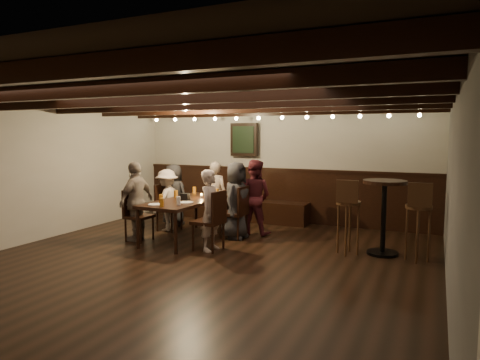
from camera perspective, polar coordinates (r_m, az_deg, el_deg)
The scene contains 27 objects.
room at distance 8.15m, azimuth 0.44°, elevation 0.55°, with size 7.00×7.00×7.00m.
dining_table at distance 7.62m, azimuth -7.11°, elevation -3.06°, with size 0.89×1.91×0.71m.
chair_left_near at distance 8.46m, azimuth -9.50°, elevation -4.79°, with size 0.42×0.42×0.90m.
chair_left_far at distance 7.76m, azimuth -13.38°, elevation -5.85°, with size 0.42×0.42×0.90m.
chair_right_near at distance 7.72m, azimuth -0.73°, elevation -5.65°, with size 0.44×0.44×0.94m.
chair_right_far at distance 6.94m, azimuth -4.10°, elevation -6.92°, with size 0.45×0.45×0.97m.
person_bench_left at distance 8.86m, azimuth -8.80°, elevation -1.96°, with size 0.61×0.40×1.26m, color #262628.
person_bench_centre at distance 8.51m, azimuth -3.24°, elevation -1.98°, with size 0.49×0.32×1.33m, color gray.
person_bench_right at distance 7.97m, azimuth 1.88°, elevation -2.28°, with size 0.68×0.53×1.40m, color #591E26.
person_left_near at distance 8.42m, azimuth -9.71°, elevation -2.63°, with size 0.77×0.44×1.19m, color #B7A89B.
person_left_far at distance 7.70m, azimuth -13.64°, elevation -2.76°, with size 0.82×0.34×1.39m, color gray.
person_right_near at distance 7.64m, azimuth -0.53°, elevation -2.73°, with size 0.67×0.44×1.37m, color #272729.
person_right_far at distance 6.86m, azimuth -3.90°, elevation -4.05°, with size 0.48×0.31×1.30m, color #BDAB9F.
pint_a at distance 8.34m, azimuth -6.10°, elevation -1.38°, with size 0.07×0.07×0.14m, color #BF7219.
pint_b at distance 8.03m, azimuth -3.09°, elevation -1.64°, with size 0.07×0.07×0.14m, color #BF7219.
pint_c at distance 7.85m, azimuth -8.56°, elevation -1.87°, with size 0.07×0.07×0.14m, color #BF7219.
pint_d at distance 7.62m, azimuth -4.41°, elevation -2.07°, with size 0.07×0.07×0.14m, color silver.
pint_e at distance 7.36m, azimuth -10.47°, elevation -2.43°, with size 0.07×0.07×0.14m, color #BF7219.
pint_f at distance 7.04m, azimuth -8.20°, elevation -2.77°, with size 0.07×0.07×0.14m, color silver.
pint_g at distance 6.93m, azimuth -10.40°, elevation -2.96°, with size 0.07×0.07×0.14m, color #BF7219.
plate_near at distance 7.14m, azimuth -11.20°, elevation -3.22°, with size 0.24×0.24×0.01m, color white.
plate_far at distance 7.27m, azimuth -7.22°, elevation -2.98°, with size 0.24×0.24×0.01m, color white.
condiment_caddy at distance 7.57m, azimuth -7.33°, elevation -2.23°, with size 0.15×0.10×0.12m, color black.
candle at distance 7.80m, azimuth -5.17°, elevation -2.22°, with size 0.05×0.05×0.05m, color beige.
high_top_table at distance 6.95m, azimuth 18.64°, elevation -3.30°, with size 0.65×0.65×1.16m.
bar_stool_left at distance 6.88m, azimuth 14.20°, elevation -6.01°, with size 0.37×0.38×1.18m.
bar_stool_right at distance 6.82m, azimuth 22.61°, elevation -6.39°, with size 0.37×0.39×1.18m.
Camera 1 is at (3.07, -5.17, 1.85)m, focal length 32.00 mm.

